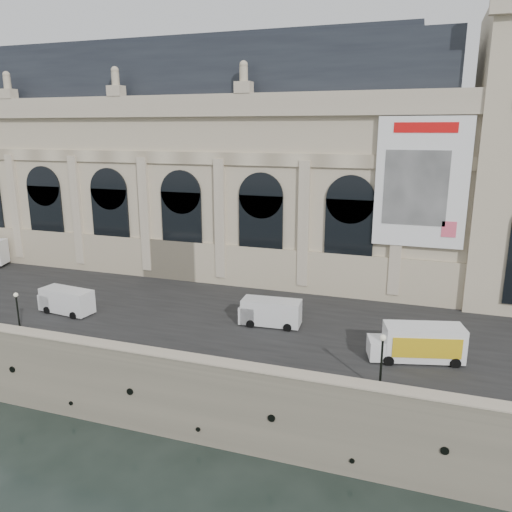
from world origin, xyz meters
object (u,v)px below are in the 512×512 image
(lamp_right, at_px, (381,364))
(van_b, at_px, (65,301))
(lamp_left, at_px, (18,314))
(box_truck, at_px, (418,343))
(van_c, at_px, (268,312))

(lamp_right, bearing_deg, van_b, 169.54)
(lamp_left, bearing_deg, box_truck, 9.88)
(van_b, distance_m, lamp_right, 32.50)
(van_b, height_order, lamp_right, lamp_right)
(van_b, xyz_separation_m, lamp_left, (-0.23, -5.88, 0.68))
(van_b, bearing_deg, box_truck, 0.23)
(van_c, relative_size, box_truck, 0.76)
(box_truck, relative_size, lamp_left, 1.95)
(van_b, xyz_separation_m, box_truck, (34.35, 0.14, 0.21))
(van_c, distance_m, lamp_left, 22.85)
(lamp_left, bearing_deg, lamp_right, -0.03)
(box_truck, distance_m, lamp_left, 35.11)
(van_b, xyz_separation_m, van_c, (20.63, 3.42, 0.01))
(van_c, relative_size, lamp_right, 1.36)
(van_c, height_order, lamp_left, lamp_left)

